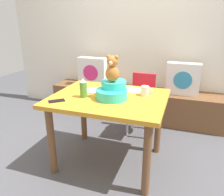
# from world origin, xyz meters

# --- Properties ---
(ground_plane) EXTENTS (8.00, 8.00, 0.00)m
(ground_plane) POSITION_xyz_m (0.00, 0.00, 0.00)
(ground_plane) COLOR #4C4C51
(back_wall) EXTENTS (4.40, 0.10, 2.60)m
(back_wall) POSITION_xyz_m (0.00, 1.46, 1.30)
(back_wall) COLOR silver
(back_wall) RESTS_ON ground_plane
(window_bench) EXTENTS (2.60, 0.44, 0.46)m
(window_bench) POSITION_xyz_m (0.00, 1.19, 0.23)
(window_bench) COLOR brown
(window_bench) RESTS_ON ground_plane
(pillow_floral_left) EXTENTS (0.44, 0.15, 0.44)m
(pillow_floral_left) POSITION_xyz_m (-0.69, 1.17, 0.68)
(pillow_floral_left) COLOR white
(pillow_floral_left) RESTS_ON window_bench
(pillow_floral_right) EXTENTS (0.44, 0.15, 0.44)m
(pillow_floral_right) POSITION_xyz_m (0.66, 1.17, 0.68)
(pillow_floral_right) COLOR white
(pillow_floral_right) RESTS_ON window_bench
(book_stack) EXTENTS (0.20, 0.14, 0.05)m
(book_stack) POSITION_xyz_m (0.10, 1.19, 0.49)
(book_stack) COLOR #43BB64
(book_stack) RESTS_ON window_bench
(dining_table) EXTENTS (1.10, 0.88, 0.74)m
(dining_table) POSITION_xyz_m (0.00, 0.00, 0.62)
(dining_table) COLOR orange
(dining_table) RESTS_ON ground_plane
(highchair) EXTENTS (0.34, 0.45, 0.79)m
(highchair) POSITION_xyz_m (0.18, 0.75, 0.52)
(highchair) COLOR red
(highchair) RESTS_ON ground_plane
(infant_seat_teal) EXTENTS (0.30, 0.33, 0.16)m
(infant_seat_teal) POSITION_xyz_m (0.05, -0.03, 0.81)
(infant_seat_teal) COLOR #2FC7BA
(infant_seat_teal) RESTS_ON dining_table
(teddy_bear) EXTENTS (0.13, 0.12, 0.25)m
(teddy_bear) POSITION_xyz_m (0.05, -0.03, 1.02)
(teddy_bear) COLOR #B16B2D
(teddy_bear) RESTS_ON infant_seat_teal
(ketchup_bottle) EXTENTS (0.07, 0.07, 0.18)m
(ketchup_bottle) POSITION_xyz_m (-0.22, -0.09, 0.83)
(ketchup_bottle) COLOR #4C8C33
(ketchup_bottle) RESTS_ON dining_table
(coffee_mug) EXTENTS (0.12, 0.08, 0.09)m
(coffee_mug) POSITION_xyz_m (0.33, 0.14, 0.79)
(coffee_mug) COLOR silver
(coffee_mug) RESTS_ON dining_table
(dinner_plate_near) EXTENTS (0.20, 0.20, 0.01)m
(dinner_plate_near) POSITION_xyz_m (-0.20, 0.11, 0.75)
(dinner_plate_near) COLOR white
(dinner_plate_near) RESTS_ON dining_table
(dinner_plate_far) EXTENTS (0.20, 0.20, 0.01)m
(dinner_plate_far) POSITION_xyz_m (0.17, 0.26, 0.75)
(dinner_plate_far) COLOR white
(dinner_plate_far) RESTS_ON dining_table
(cell_phone) EXTENTS (0.15, 0.15, 0.01)m
(cell_phone) POSITION_xyz_m (-0.41, -0.28, 0.74)
(cell_phone) COLOR black
(cell_phone) RESTS_ON dining_table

